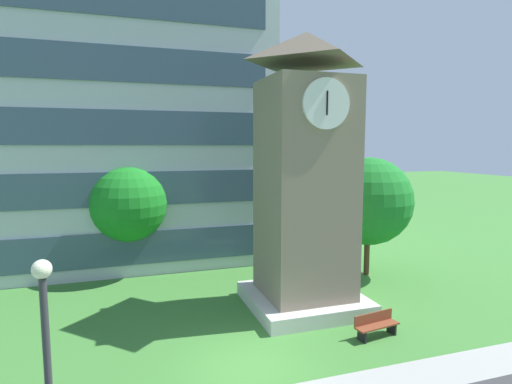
# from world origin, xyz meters

# --- Properties ---
(ground_plane) EXTENTS (160.00, 160.00, 0.00)m
(ground_plane) POSITION_xyz_m (0.00, 0.00, 0.00)
(ground_plane) COLOR #3D7A33
(office_building) EXTENTS (21.96, 15.49, 25.60)m
(office_building) POSITION_xyz_m (-5.92, 18.16, 12.80)
(office_building) COLOR #B7BCC6
(office_building) RESTS_ON ground
(clock_tower) EXTENTS (4.77, 4.77, 11.74)m
(clock_tower) POSITION_xyz_m (3.76, 4.00, 5.29)
(clock_tower) COLOR gray
(clock_tower) RESTS_ON ground
(park_bench) EXTENTS (1.85, 0.76, 0.88)m
(park_bench) POSITION_xyz_m (5.10, 0.47, 0.46)
(park_bench) COLOR brown
(park_bench) RESTS_ON ground
(street_lamp) EXTENTS (0.36, 0.36, 5.02)m
(street_lamp) POSITION_xyz_m (-5.14, -3.88, 3.18)
(street_lamp) COLOR #333338
(street_lamp) RESTS_ON ground
(tree_streetside) EXTENTS (4.07, 4.07, 6.00)m
(tree_streetside) POSITION_xyz_m (-3.42, 10.86, 3.95)
(tree_streetside) COLOR #513823
(tree_streetside) RESTS_ON ground
(tree_by_building) EXTENTS (4.72, 4.72, 6.45)m
(tree_by_building) POSITION_xyz_m (8.91, 7.01, 4.08)
(tree_by_building) COLOR #513823
(tree_by_building) RESTS_ON ground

